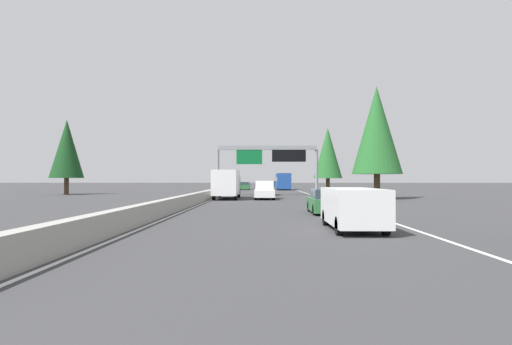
{
  "coord_description": "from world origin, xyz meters",
  "views": [
    {
      "loc": [
        -2.47,
        -5.35,
        2.09
      ],
      "look_at": [
        55.37,
        -4.4,
        2.93
      ],
      "focal_mm": 30.18,
      "sensor_mm": 36.0,
      "label": 1
    }
  ],
  "objects": [
    {
      "name": "ground_plane",
      "position": [
        60.0,
        0.0,
        0.0
      ],
      "size": [
        320.0,
        320.0,
        0.0
      ],
      "primitive_type": "plane",
      "color": "#38383A"
    },
    {
      "name": "median_barrier",
      "position": [
        80.0,
        0.3,
        0.45
      ],
      "size": [
        180.0,
        0.56,
        0.9
      ],
      "primitive_type": "cube",
      "color": "#9E9B93",
      "rests_on": "ground"
    },
    {
      "name": "shoulder_stripe_right",
      "position": [
        70.0,
        -11.52,
        0.01
      ],
      "size": [
        160.0,
        0.16,
        0.01
      ],
      "primitive_type": "cube",
      "color": "silver",
      "rests_on": "ground"
    },
    {
      "name": "shoulder_stripe_median",
      "position": [
        70.0,
        -0.25,
        0.01
      ],
      "size": [
        160.0,
        0.16,
        0.01
      ],
      "primitive_type": "cube",
      "color": "silver",
      "rests_on": "ground"
    },
    {
      "name": "sign_gantry_overhead",
      "position": [
        51.07,
        -6.04,
        4.93
      ],
      "size": [
        0.5,
        12.68,
        6.2
      ],
      "color": "gray",
      "rests_on": "ground"
    },
    {
      "name": "minivan_near_center",
      "position": [
        15.16,
        -9.02,
        0.95
      ],
      "size": [
        5.0,
        1.95,
        1.69
      ],
      "color": "white",
      "rests_on": "ground"
    },
    {
      "name": "sedan_near_right",
      "position": [
        23.55,
        -9.11,
        0.68
      ],
      "size": [
        4.4,
        1.8,
        1.47
      ],
      "color": "#2D6B38",
      "rests_on": "ground"
    },
    {
      "name": "pickup_distant_a",
      "position": [
        41.87,
        -5.5,
        0.91
      ],
      "size": [
        5.6,
        2.0,
        1.86
      ],
      "color": "white",
      "rests_on": "ground"
    },
    {
      "name": "sedan_far_center",
      "position": [
        113.54,
        -8.97,
        0.68
      ],
      "size": [
        4.4,
        1.8,
        1.47
      ],
      "color": "#1E4793",
      "rests_on": "ground"
    },
    {
      "name": "sedan_mid_right",
      "position": [
        79.38,
        -1.88,
        0.68
      ],
      "size": [
        4.4,
        1.8,
        1.47
      ],
      "color": "#2D6B38",
      "rests_on": "ground"
    },
    {
      "name": "bus_mid_left",
      "position": [
        80.35,
        -9.19,
        1.72
      ],
      "size": [
        11.5,
        2.55,
        3.1
      ],
      "color": "#1E4793",
      "rests_on": "ground"
    },
    {
      "name": "box_truck_far_right",
      "position": [
        41.97,
        -1.61,
        1.61
      ],
      "size": [
        8.5,
        2.4,
        2.95
      ],
      "color": "white",
      "rests_on": "ground"
    },
    {
      "name": "minivan_mid_center",
      "position": [
        52.35,
        -5.56,
        0.95
      ],
      "size": [
        5.0,
        1.95,
        1.69
      ],
      "color": "#2D6B38",
      "rests_on": "ground"
    },
    {
      "name": "conifer_right_near",
      "position": [
        42.47,
        -17.22,
        7.14
      ],
      "size": [
        5.17,
        5.17,
        11.75
      ],
      "color": "#4C3823",
      "rests_on": "ground"
    },
    {
      "name": "conifer_right_mid",
      "position": [
        63.13,
        -15.23,
        5.98
      ],
      "size": [
        4.33,
        4.33,
        9.84
      ],
      "color": "#4C3823",
      "rests_on": "ground"
    },
    {
      "name": "conifer_left_near",
      "position": [
        54.14,
        20.75,
        6.05
      ],
      "size": [
        4.38,
        4.38,
        9.96
      ],
      "color": "#4C3823",
      "rests_on": "ground"
    }
  ]
}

